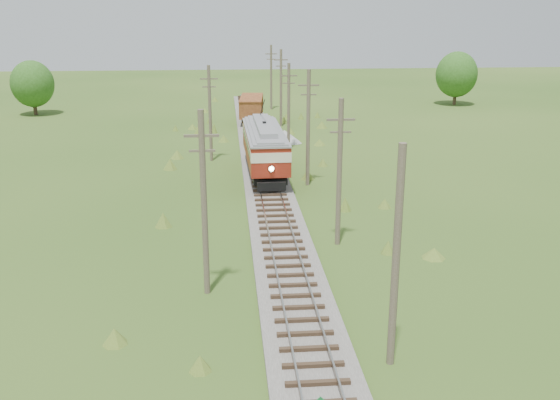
{
  "coord_description": "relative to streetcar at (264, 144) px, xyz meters",
  "views": [
    {
      "loc": [
        -3.06,
        -16.04,
        13.3
      ],
      "look_at": [
        0.0,
        19.22,
        2.44
      ],
      "focal_mm": 40.0,
      "sensor_mm": 36.0,
      "label": 1
    }
  ],
  "objects": [
    {
      "name": "utility_pole_l_a",
      "position": [
        -4.2,
        -21.96,
        1.91
      ],
      "size": [
        1.6,
        0.3,
        9.0
      ],
      "color": "brown",
      "rests_on": "ground"
    },
    {
      "name": "utility_pole_r_6",
      "position": [
        3.2,
        36.04,
        1.76
      ],
      "size": [
        1.6,
        0.3,
        8.7
      ],
      "color": "brown",
      "rests_on": "ground"
    },
    {
      "name": "gondola",
      "position": [
        -0.0,
        24.94,
        -0.72
      ],
      "size": [
        3.27,
        8.21,
        2.66
      ],
      "rotation": [
        0.0,
        0.0,
        -0.08
      ],
      "color": "black",
      "rests_on": "ground"
    },
    {
      "name": "utility_pole_l_b",
      "position": [
        -4.5,
        6.04,
        1.71
      ],
      "size": [
        1.6,
        0.3,
        8.6
      ],
      "color": "brown",
      "rests_on": "ground"
    },
    {
      "name": "utility_pole_r_5",
      "position": [
        3.4,
        23.04,
        1.86
      ],
      "size": [
        1.6,
        0.3,
        8.9
      ],
      "color": "brown",
      "rests_on": "ground"
    },
    {
      "name": "utility_pole_r_4",
      "position": [
        3.0,
        10.04,
        1.61
      ],
      "size": [
        1.6,
        0.3,
        8.4
      ],
      "color": "brown",
      "rests_on": "ground"
    },
    {
      "name": "utility_pole_r_1",
      "position": [
        3.1,
        -28.96,
        1.68
      ],
      "size": [
        0.3,
        0.3,
        8.8
      ],
      "color": "brown",
      "rests_on": "ground"
    },
    {
      "name": "utility_pole_r_3",
      "position": [
        3.2,
        -2.96,
        1.91
      ],
      "size": [
        1.6,
        0.3,
        9.0
      ],
      "color": "brown",
      "rests_on": "ground"
    },
    {
      "name": "streetcar",
      "position": [
        0.0,
        0.0,
        0.0
      ],
      "size": [
        3.2,
        12.94,
        5.89
      ],
      "rotation": [
        0.0,
        0.0,
        0.02
      ],
      "color": "black",
      "rests_on": "ground"
    },
    {
      "name": "tree_mid_b",
      "position": [
        30.0,
        38.04,
        1.62
      ],
      "size": [
        5.88,
        5.88,
        7.57
      ],
      "color": "#38281C",
      "rests_on": "ground"
    },
    {
      "name": "utility_pole_r_2",
      "position": [
        3.3,
        -15.96,
        1.71
      ],
      "size": [
        1.6,
        0.3,
        8.6
      ],
      "color": "brown",
      "rests_on": "ground"
    },
    {
      "name": "tree_mid_a",
      "position": [
        -28.0,
        34.04,
        1.3
      ],
      "size": [
        5.46,
        5.46,
        7.03
      ],
      "color": "#38281C",
      "rests_on": "ground"
    },
    {
      "name": "gravel_pile",
      "position": [
        3.1,
        13.93,
        -2.16
      ],
      "size": [
        3.3,
        3.5,
        1.2
      ],
      "color": "gray",
      "rests_on": "ground"
    },
    {
      "name": "railbed_main",
      "position": [
        -0.0,
        0.04,
        -2.52
      ],
      "size": [
        3.6,
        96.0,
        0.57
      ],
      "color": "#605B54",
      "rests_on": "ground"
    }
  ]
}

